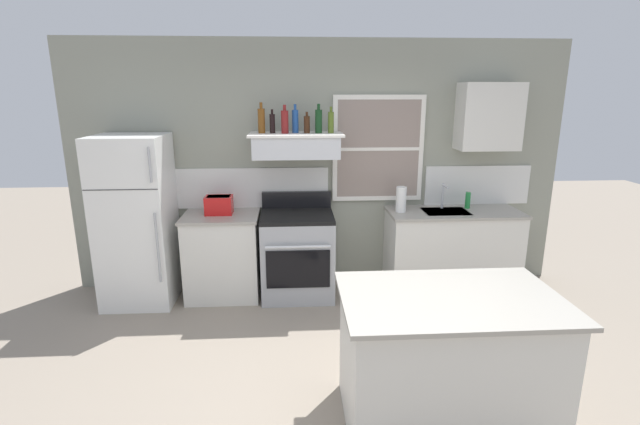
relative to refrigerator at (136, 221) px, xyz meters
The scene contains 20 objects.
ground_plane 2.78m from the refrigerator, 44.08° to the right, with size 16.00×16.00×0.00m, color gray.
back_wall 2.03m from the refrigerator, 11.29° to the left, with size 5.40×0.11×2.70m.
refrigerator is the anchor object (origin of this frame).
counter_left_of_stove 0.95m from the refrigerator, ahead, with size 0.79×0.63×0.91m.
toaster 0.85m from the refrigerator, ahead, with size 0.30×0.20×0.19m.
stove_range 1.70m from the refrigerator, ahead, with size 0.76×0.69×1.09m.
range_hood_shelf 1.82m from the refrigerator, ahead, with size 0.96×0.52×0.24m.
bottle_amber_wine 1.65m from the refrigerator, ahead, with size 0.07×0.07×0.31m.
bottle_balsamic_dark 1.72m from the refrigerator, ahead, with size 0.06×0.06×0.24m.
bottle_red_label_wine 1.83m from the refrigerator, ahead, with size 0.07×0.07×0.29m.
bottle_blue_liqueur 1.93m from the refrigerator, ahead, with size 0.07×0.07×0.29m.
bottle_brown_stout 2.01m from the refrigerator, ahead, with size 0.06×0.06×0.21m.
bottle_dark_green_wine 2.13m from the refrigerator, ahead, with size 0.07×0.07×0.29m.
bottle_olive_oil_square 2.24m from the refrigerator, ahead, with size 0.06×0.06×0.27m.
counter_right_with_sink 3.38m from the refrigerator, ahead, with size 1.43×0.63×0.91m.
sink_faucet 3.26m from the refrigerator, ahead, with size 0.03×0.17×0.28m.
paper_towel_roll 2.77m from the refrigerator, ahead, with size 0.11×0.11×0.27m, color white.
dish_soap_bottle 3.54m from the refrigerator, ahead, with size 0.06×0.06×0.18m, color #268C3F.
kitchen_island 3.33m from the refrigerator, 38.17° to the right, with size 1.40×0.90×0.91m.
upper_cabinet_right 3.85m from the refrigerator, ahead, with size 0.64×0.32×0.70m.
Camera 1 is at (-0.30, -2.83, 2.17)m, focal length 25.94 mm.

